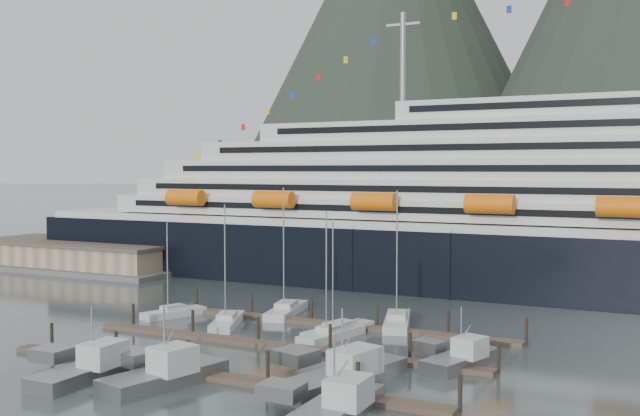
% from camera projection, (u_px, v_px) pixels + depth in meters
% --- Properties ---
extents(ground, '(1600.00, 1600.00, 0.00)m').
position_uv_depth(ground, '(304.00, 360.00, 76.68)').
color(ground, '#434E4E').
rests_on(ground, ground).
extents(warehouse, '(46.00, 20.00, 5.80)m').
position_uv_depth(warehouse, '(81.00, 257.00, 146.44)').
color(warehouse, '#595956').
rests_on(warehouse, ground).
extents(dock_near, '(48.18, 2.28, 3.20)m').
position_uv_depth(dock_near, '(208.00, 375.00, 70.02)').
color(dock_near, '#4C3C31').
rests_on(dock_near, ground).
extents(dock_mid, '(48.18, 2.28, 3.20)m').
position_uv_depth(dock_mid, '(277.00, 345.00, 81.61)').
color(dock_mid, '#4C3C31').
rests_on(dock_mid, ground).
extents(dock_far, '(48.18, 2.28, 3.20)m').
position_uv_depth(dock_far, '(330.00, 323.00, 93.19)').
color(dock_far, '#4C3C31').
rests_on(dock_far, ground).
extents(sailboat_a, '(5.43, 9.17, 12.97)m').
position_uv_depth(sailboat_a, '(174.00, 314.00, 99.00)').
color(sailboat_a, beige).
rests_on(sailboat_a, ground).
extents(sailboat_b, '(6.54, 10.61, 15.68)m').
position_uv_depth(sailboat_b, '(227.00, 322.00, 93.39)').
color(sailboat_b, beige).
rests_on(sailboat_b, ground).
extents(sailboat_c, '(4.52, 10.30, 15.21)m').
position_uv_depth(sailboat_c, '(331.00, 335.00, 85.93)').
color(sailboat_c, beige).
rests_on(sailboat_c, ground).
extents(sailboat_d, '(5.12, 11.18, 14.20)m').
position_uv_depth(sailboat_d, '(339.00, 331.00, 88.40)').
color(sailboat_d, beige).
rests_on(sailboat_d, ground).
extents(sailboat_e, '(5.28, 11.64, 17.61)m').
position_uv_depth(sailboat_e, '(286.00, 311.00, 100.48)').
color(sailboat_e, beige).
rests_on(sailboat_e, ground).
extents(sailboat_g, '(6.42, 12.07, 17.46)m').
position_uv_depth(sailboat_g, '(397.00, 322.00, 93.33)').
color(sailboat_g, beige).
rests_on(sailboat_g, ground).
extents(trawler_a, '(9.72, 13.52, 7.43)m').
position_uv_depth(trawler_a, '(91.00, 367.00, 70.17)').
color(trawler_a, gray).
rests_on(trawler_a, ground).
extents(trawler_b, '(10.00, 12.81, 7.99)m').
position_uv_depth(trawler_b, '(163.00, 374.00, 67.72)').
color(trawler_b, gray).
rests_on(trawler_b, ground).
extents(trawler_c, '(11.49, 15.59, 7.74)m').
position_uv_depth(trawler_c, '(341.00, 375.00, 67.64)').
color(trawler_c, gray).
rests_on(trawler_c, ground).
extents(trawler_d, '(9.16, 12.39, 7.36)m').
position_uv_depth(trawler_d, '(333.00, 407.00, 58.51)').
color(trawler_d, gray).
rests_on(trawler_d, ground).
extents(trawler_e, '(8.43, 10.61, 6.53)m').
position_uv_depth(trawler_e, '(460.00, 358.00, 74.11)').
color(trawler_e, gray).
rests_on(trawler_e, ground).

